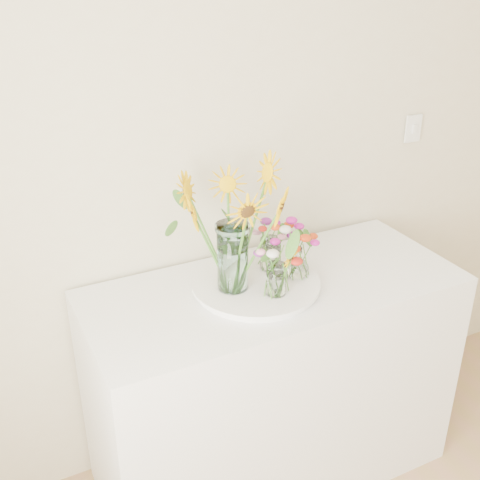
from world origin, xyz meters
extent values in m
cube|color=white|center=(-0.36, 1.93, 0.45)|extent=(1.40, 0.60, 0.90)
cylinder|color=white|center=(-0.44, 1.93, 0.91)|extent=(0.44, 0.44, 0.02)
cylinder|color=silver|center=(-0.53, 1.94, 1.05)|extent=(0.11, 0.11, 0.25)
cylinder|color=white|center=(-0.42, 1.83, 0.98)|extent=(0.08, 0.08, 0.12)
cylinder|color=white|center=(-0.35, 2.00, 0.99)|extent=(0.09, 0.09, 0.13)
camera|label=1|loc=(-1.33, 0.29, 2.02)|focal=45.00mm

